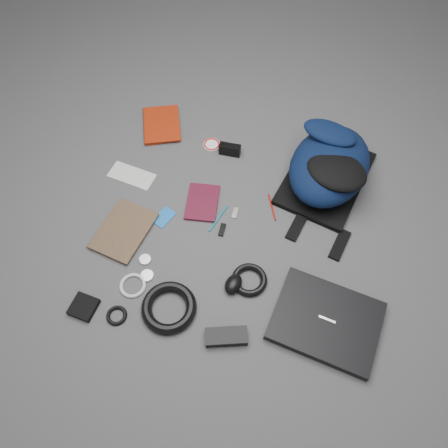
% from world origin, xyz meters
% --- Properties ---
extents(ground, '(4.00, 4.00, 0.00)m').
position_xyz_m(ground, '(0.00, 0.00, 0.00)').
color(ground, '#4F4F51').
rests_on(ground, ground).
extents(backpack, '(0.45, 0.56, 0.20)m').
position_xyz_m(backpack, '(0.38, 0.32, 0.10)').
color(backpack, black).
rests_on(backpack, ground).
extents(laptop, '(0.41, 0.35, 0.04)m').
position_xyz_m(laptop, '(0.44, -0.31, 0.02)').
color(laptop, black).
rests_on(laptop, ground).
extents(textbook_red, '(0.23, 0.27, 0.02)m').
position_xyz_m(textbook_red, '(-0.48, 0.44, 0.01)').
color(textbook_red, maroon).
rests_on(textbook_red, ground).
extents(comic_book, '(0.24, 0.29, 0.02)m').
position_xyz_m(comic_book, '(-0.48, -0.09, 0.01)').
color(comic_book, '#A9740C').
rests_on(comic_book, ground).
extents(envelope, '(0.21, 0.13, 0.00)m').
position_xyz_m(envelope, '(-0.45, 0.17, 0.00)').
color(envelope, silver).
rests_on(envelope, ground).
extents(dvd_case, '(0.15, 0.19, 0.01)m').
position_xyz_m(dvd_case, '(-0.11, 0.09, 0.01)').
color(dvd_case, '#410C1B').
rests_on(dvd_case, ground).
extents(compact_camera, '(0.10, 0.04, 0.05)m').
position_xyz_m(compact_camera, '(-0.06, 0.38, 0.03)').
color(compact_camera, black).
rests_on(compact_camera, ground).
extents(sticker_disc, '(0.10, 0.10, 0.00)m').
position_xyz_m(sticker_disc, '(-0.15, 0.41, 0.00)').
color(sticker_disc, white).
rests_on(sticker_disc, ground).
extents(pen_teal, '(0.05, 0.14, 0.01)m').
position_xyz_m(pen_teal, '(-0.03, 0.03, 0.00)').
color(pen_teal, '#0E7B82').
rests_on(pen_teal, ground).
extents(pen_red, '(0.06, 0.12, 0.01)m').
position_xyz_m(pen_red, '(0.18, 0.13, 0.00)').
color(pen_red, '#A7170C').
rests_on(pen_red, ground).
extents(id_badge, '(0.09, 0.11, 0.00)m').
position_xyz_m(id_badge, '(-0.25, -0.01, 0.00)').
color(id_badge, blue).
rests_on(id_badge, ground).
extents(usb_black, '(0.02, 0.06, 0.01)m').
position_xyz_m(usb_black, '(-0.00, -0.02, 0.01)').
color(usb_black, black).
rests_on(usb_black, ground).
extents(usb_silver, '(0.02, 0.05, 0.01)m').
position_xyz_m(usb_silver, '(0.03, 0.07, 0.01)').
color(usb_silver, silver).
rests_on(usb_silver, ground).
extents(mouse, '(0.08, 0.10, 0.04)m').
position_xyz_m(mouse, '(0.09, -0.25, 0.02)').
color(mouse, black).
rests_on(mouse, ground).
extents(headphone_left, '(0.05, 0.05, 0.01)m').
position_xyz_m(headphone_left, '(-0.27, -0.21, 0.01)').
color(headphone_left, silver).
rests_on(headphone_left, ground).
extents(headphone_right, '(0.06, 0.06, 0.01)m').
position_xyz_m(headphone_right, '(-0.24, -0.28, 0.01)').
color(headphone_right, silver).
rests_on(headphone_right, ground).
extents(cable_coil, '(0.15, 0.15, 0.03)m').
position_xyz_m(cable_coil, '(0.14, -0.21, 0.01)').
color(cable_coil, black).
rests_on(cable_coil, ground).
extents(power_brick, '(0.16, 0.10, 0.04)m').
position_xyz_m(power_brick, '(0.10, -0.44, 0.02)').
color(power_brick, black).
rests_on(power_brick, ground).
extents(power_cord_coil, '(0.25, 0.25, 0.04)m').
position_xyz_m(power_cord_coil, '(-0.12, -0.38, 0.02)').
color(power_cord_coil, black).
rests_on(power_cord_coil, ground).
extents(pouch, '(0.10, 0.10, 0.02)m').
position_xyz_m(pouch, '(-0.42, -0.45, 0.01)').
color(pouch, black).
rests_on(pouch, ground).
extents(earbud_coil, '(0.09, 0.09, 0.01)m').
position_xyz_m(earbud_coil, '(-0.30, -0.45, 0.01)').
color(earbud_coil, black).
rests_on(earbud_coil, ground).
extents(white_cable_coil, '(0.13, 0.13, 0.01)m').
position_xyz_m(white_cable_coil, '(-0.28, -0.33, 0.01)').
color(white_cable_coil, silver).
rests_on(white_cable_coil, ground).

